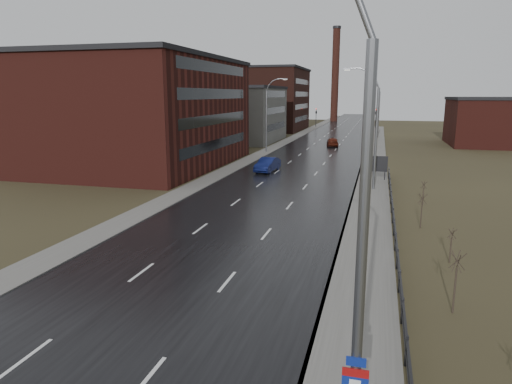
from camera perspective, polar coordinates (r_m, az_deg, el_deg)
The scene contains 23 objects.
road at distance 68.79m, azimuth 7.39°, elevation 4.56°, with size 14.00×300.00×0.06m, color black.
sidewalk_right at distance 43.52m, azimuth 14.16°, elevation 0.00°, with size 3.20×180.00×0.18m, color #595651.
curb_right at distance 43.56m, azimuth 12.16°, elevation 0.11°, with size 0.16×180.00×0.18m, color slate.
sidewalk_left at distance 70.33m, azimuth 0.74°, elevation 4.85°, with size 2.40×260.00×0.12m, color #595651.
warehouse_near at distance 60.60m, azimuth -14.88°, elevation 9.65°, with size 22.44×28.56×13.50m.
warehouse_mid at distance 89.84m, azimuth -2.52°, elevation 9.75°, with size 16.32×20.40×10.50m.
warehouse_far at distance 119.96m, azimuth -0.46°, elevation 11.54°, with size 26.52×24.48×15.50m.
building_right at distance 92.22m, azimuth 28.63°, elevation 7.74°, with size 18.36×16.32×8.50m.
smokestack at distance 158.46m, azimuth 9.88°, elevation 14.31°, with size 2.70×2.70×30.70m.
streetlight_main at distance 10.04m, azimuth 11.34°, elevation -4.81°, with size 3.91×0.29×12.11m.
streetlight_right_mid at distance 43.72m, azimuth 14.44°, elevation 7.66°, with size 3.36×0.28×11.35m.
streetlight_left at distance 71.65m, azimuth 1.54°, elevation 9.62°, with size 3.36×0.28×11.35m.
streetlight_right_far at distance 97.66m, azimuth 14.94°, elevation 9.89°, with size 3.36×0.28×11.35m.
guardrail at distance 27.22m, azimuth 17.10°, elevation -6.04°, with size 0.10×53.05×1.10m.
shrub_c at distance 20.79m, azimuth 23.67°, elevation -10.14°, with size 0.63×0.67×2.69m.
shrub_d at distance 26.85m, azimuth 23.19°, elevation -6.07°, with size 0.46×0.48×1.92m.
shrub_e at distance 32.84m, azimuth 20.00°, elevation -2.12°, with size 0.57×0.60×2.42m.
shrub_f at distance 39.66m, azimuth 20.17°, elevation -0.09°, with size 0.48×0.51×2.02m.
billboard at distance 49.26m, azimuth 14.99°, elevation 3.33°, with size 1.98×0.17×2.68m.
traffic_light_left at distance 128.81m, azimuth 7.54°, elevation 10.07°, with size 0.58×2.73×5.30m.
traffic_light_right at distance 127.69m, azimuth 14.78°, elevation 9.77°, with size 0.58×2.73×5.30m.
car_near at distance 53.53m, azimuth 1.46°, elevation 3.39°, with size 1.75×5.02×1.65m, color #0E1546.
car_far at distance 81.09m, azimuth 9.55°, elevation 6.19°, with size 1.93×4.79×1.63m, color #47150B.
Camera 1 is at (9.01, -7.61, 8.94)m, focal length 32.00 mm.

